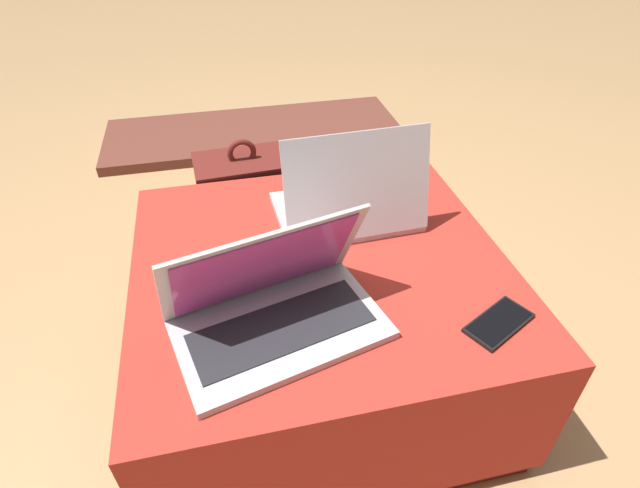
% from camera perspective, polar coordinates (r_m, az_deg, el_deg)
% --- Properties ---
extents(ground_plane, '(14.00, 14.00, 0.00)m').
position_cam_1_polar(ground_plane, '(1.37, 0.02, -14.27)').
color(ground_plane, tan).
extents(ottoman, '(0.81, 0.78, 0.38)m').
position_cam_1_polar(ottoman, '(1.23, 0.03, -8.72)').
color(ottoman, maroon).
rests_on(ottoman, ground_plane).
extents(laptop_near, '(0.42, 0.31, 0.22)m').
position_cam_1_polar(laptop_near, '(0.93, -5.17, -7.18)').
color(laptop_near, '#B7B7BC').
rests_on(laptop_near, ottoman).
extents(laptop_far, '(0.34, 0.26, 0.25)m').
position_cam_1_polar(laptop_far, '(1.19, 3.30, 4.69)').
color(laptop_far, '#B7B7BC').
rests_on(laptop_far, ottoman).
extents(cell_phone, '(0.15, 0.12, 0.01)m').
position_cam_1_polar(cell_phone, '(1.01, 19.76, -8.46)').
color(cell_phone, black).
rests_on(cell_phone, ottoman).
extents(backpack, '(0.29, 0.23, 0.46)m').
position_cam_1_polar(backpack, '(1.60, -8.22, 3.31)').
color(backpack, '#5B1E19').
rests_on(backpack, ground_plane).
extents(fireplace_hearth, '(1.40, 0.50, 0.04)m').
position_cam_1_polar(fireplace_hearth, '(2.51, -7.50, 12.57)').
color(fireplace_hearth, brown).
rests_on(fireplace_hearth, ground_plane).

